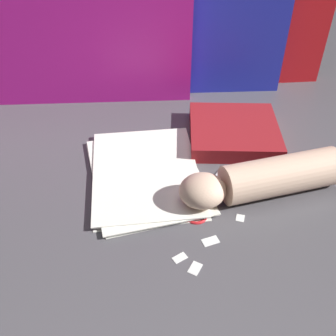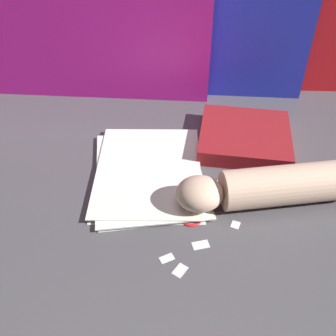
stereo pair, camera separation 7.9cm
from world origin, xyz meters
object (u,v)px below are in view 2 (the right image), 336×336
scissors (190,204)px  hand_forearm (264,187)px  book_closed (245,137)px  paper_stack (149,172)px

scissors → hand_forearm: (0.15, -0.00, 0.04)m
scissors → hand_forearm: bearing=-0.5°
book_closed → hand_forearm: bearing=-92.8°
hand_forearm → scissors: bearing=179.5°
paper_stack → book_closed: book_closed is taller
book_closed → hand_forearm: size_ratio=0.74×
paper_stack → hand_forearm: (0.22, -0.10, 0.03)m
paper_stack → book_closed: 0.25m
book_closed → hand_forearm: (-0.01, -0.20, 0.02)m
scissors → book_closed: bearing=52.2°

